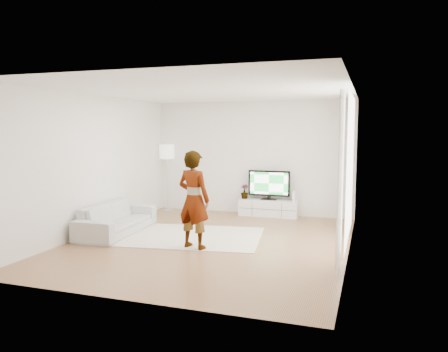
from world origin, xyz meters
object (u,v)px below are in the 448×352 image
(rug, at_px, (190,236))
(sofa, at_px, (117,218))
(media_console, at_px, (269,208))
(player, at_px, (194,200))
(floor_lamp, at_px, (167,155))
(television, at_px, (269,184))

(rug, xyz_separation_m, sofa, (-1.53, -0.20, 0.30))
(media_console, xyz_separation_m, player, (-0.61, -3.29, 0.68))
(media_console, bearing_deg, floor_lamp, -178.62)
(media_console, distance_m, television, 0.59)
(rug, bearing_deg, sofa, -172.63)
(media_console, height_order, sofa, sofa)
(player, relative_size, floor_lamp, 1.00)
(sofa, bearing_deg, player, -110.32)
(media_console, bearing_deg, player, -100.43)
(media_console, xyz_separation_m, rug, (-1.00, -2.51, -0.20))
(rug, xyz_separation_m, floor_lamp, (-1.68, 2.45, 1.46))
(rug, xyz_separation_m, player, (0.40, -0.77, 0.87))
(television, xyz_separation_m, player, (-0.61, -3.31, 0.09))
(media_console, distance_m, rug, 2.71)
(sofa, xyz_separation_m, floor_lamp, (-0.15, 2.64, 1.16))
(player, height_order, sofa, player)
(media_console, xyz_separation_m, television, (0.00, 0.03, 0.59))
(media_console, relative_size, rug, 0.52)
(television, bearing_deg, sofa, -132.81)
(media_console, relative_size, player, 0.83)
(media_console, bearing_deg, sofa, -133.10)
(player, bearing_deg, rug, -48.57)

